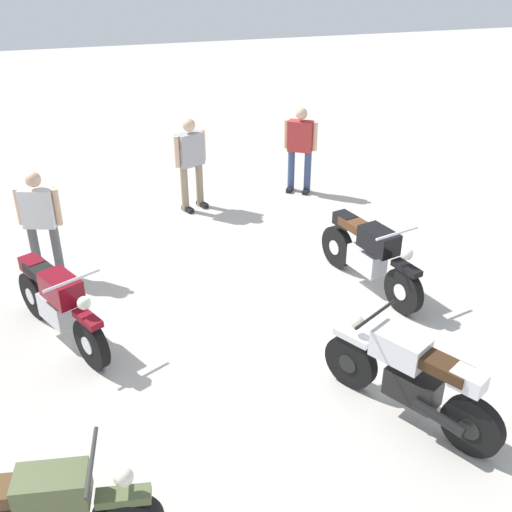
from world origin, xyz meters
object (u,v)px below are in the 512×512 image
object	(u,v)px
person_in_gray_shirt	(191,159)
person_in_red_shirt	(300,145)
motorcycle_maroon_cruiser	(59,304)
person_in_white_shirt	(40,219)
motorcycle_silver_cruiser	(410,377)
motorcycle_black_cruiser	(369,255)

from	to	relation	value
person_in_gray_shirt	person_in_red_shirt	world-z (taller)	person_in_gray_shirt
motorcycle_maroon_cruiser	person_in_red_shirt	distance (m)	5.79
motorcycle_maroon_cruiser	person_in_gray_shirt	world-z (taller)	person_in_gray_shirt
motorcycle_maroon_cruiser	person_in_white_shirt	world-z (taller)	person_in_white_shirt
motorcycle_maroon_cruiser	person_in_red_shirt	size ratio (longest dim) A/B	1.16
motorcycle_silver_cruiser	person_in_gray_shirt	bearing A→B (deg)	-19.31
motorcycle_maroon_cruiser	motorcycle_black_cruiser	distance (m)	4.21
motorcycle_silver_cruiser	person_in_red_shirt	bearing A→B (deg)	-39.36
motorcycle_black_cruiser	motorcycle_silver_cruiser	bearing A→B (deg)	-30.44
motorcycle_silver_cruiser	person_in_red_shirt	xyz separation A→B (m)	(6.14, -0.85, 0.40)
person_in_gray_shirt	person_in_white_shirt	size ratio (longest dim) A/B	1.02
motorcycle_black_cruiser	person_in_white_shirt	size ratio (longest dim) A/B	1.26
person_in_red_shirt	motorcycle_black_cruiser	bearing A→B (deg)	28.43
motorcycle_black_cruiser	person_in_red_shirt	bearing A→B (deg)	161.80
motorcycle_black_cruiser	person_in_gray_shirt	size ratio (longest dim) A/B	1.23
motorcycle_maroon_cruiser	person_in_gray_shirt	distance (m)	4.19
person_in_red_shirt	person_in_white_shirt	distance (m)	5.04
person_in_white_shirt	person_in_gray_shirt	bearing A→B (deg)	143.05
person_in_gray_shirt	motorcycle_maroon_cruiser	bearing A→B (deg)	-58.57
person_in_white_shirt	motorcycle_maroon_cruiser	bearing A→B (deg)	23.74
motorcycle_black_cruiser	person_in_red_shirt	xyz separation A→B (m)	(3.60, -0.17, 0.40)
person_in_white_shirt	motorcycle_silver_cruiser	bearing A→B (deg)	59.21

